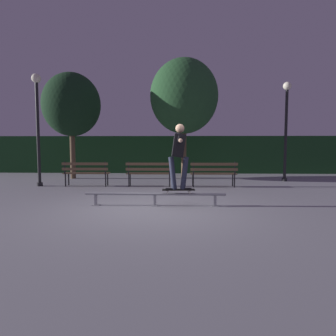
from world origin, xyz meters
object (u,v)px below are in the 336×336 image
object	(u,v)px
grind_rail	(155,196)
skateboard	(178,190)
park_bench_left_center	(149,171)
tree_behind_benches	(184,96)
park_bench_right_center	(214,172)
lamp_post_left	(37,115)
lamp_post_right	(286,119)
tree_far_left	(72,105)
park_bench_leftmost	(86,171)
skateboarder	(179,151)

from	to	relation	value
grind_rail	skateboard	distance (m)	0.59
park_bench_left_center	tree_behind_benches	bearing A→B (deg)	66.41
park_bench_left_center	park_bench_right_center	xyz separation A→B (m)	(2.22, 0.00, 0.00)
lamp_post_left	lamp_post_right	bearing A→B (deg)	10.86
grind_rail	tree_behind_benches	bearing A→B (deg)	82.77
lamp_post_left	skateboard	bearing A→B (deg)	-33.31
park_bench_left_center	park_bench_right_center	size ratio (longest dim) A/B	1.00
tree_behind_benches	tree_far_left	distance (m)	4.81
tree_far_left	lamp_post_left	bearing A→B (deg)	-98.46
park_bench_left_center	tree_far_left	size ratio (longest dim) A/B	0.36
grind_rail	lamp_post_left	world-z (taller)	lamp_post_left
skateboard	tree_far_left	distance (m)	7.74
park_bench_right_center	grind_rail	bearing A→B (deg)	-118.64
lamp_post_left	tree_far_left	bearing A→B (deg)	81.54
park_bench_leftmost	tree_far_left	xyz separation A→B (m)	(-1.32, 2.38, 2.60)
skateboard	tree_far_left	xyz separation A→B (m)	(-4.57, 5.61, 2.75)
skateboarder	grind_rail	bearing A→B (deg)	-179.98
skateboard	park_bench_left_center	world-z (taller)	park_bench_left_center
tree_behind_benches	lamp_post_right	xyz separation A→B (m)	(4.01, -1.05, -1.04)
skateboard	skateboarder	world-z (taller)	skateboarder
grind_rail	lamp_post_right	size ratio (longest dim) A/B	0.87
skateboard	lamp_post_left	world-z (taller)	lamp_post_left
park_bench_leftmost	lamp_post_left	xyz separation A→B (m)	(-1.67, 0.01, 1.94)
grind_rail	skateboarder	distance (m)	1.23
grind_rail	lamp_post_right	bearing A→B (deg)	46.24
park_bench_leftmost	park_bench_left_center	distance (m)	2.22
skateboard	tree_far_left	world-z (taller)	tree_far_left
skateboarder	tree_far_left	world-z (taller)	tree_far_left
lamp_post_right	grind_rail	bearing A→B (deg)	-133.76
park_bench_left_center	park_bench_right_center	bearing A→B (deg)	0.00
skateboarder	park_bench_leftmost	size ratio (longest dim) A/B	0.97
park_bench_right_center	tree_far_left	size ratio (longest dim) A/B	0.36
skateboarder	park_bench_left_center	world-z (taller)	skateboarder
park_bench_right_center	lamp_post_right	distance (m)	3.99
tree_behind_benches	lamp_post_right	bearing A→B (deg)	-14.75
skateboarder	park_bench_leftmost	bearing A→B (deg)	135.28
skateboard	park_bench_right_center	bearing A→B (deg)	69.67
park_bench_left_center	park_bench_right_center	world-z (taller)	same
park_bench_right_center	lamp_post_left	xyz separation A→B (m)	(-6.12, 0.01, 1.94)
lamp_post_left	park_bench_left_center	bearing A→B (deg)	-0.13
skateboard	park_bench_left_center	distance (m)	3.39
grind_rail	lamp_post_right	xyz separation A→B (m)	(4.77, 4.99, 2.24)
skateboard	skateboarder	xyz separation A→B (m)	(0.00, 0.00, 0.94)
lamp_post_left	skateboarder	bearing A→B (deg)	-33.29
park_bench_left_center	lamp_post_right	xyz separation A→B (m)	(5.24, 1.76, 1.94)
grind_rail	tree_far_left	world-z (taller)	tree_far_left
tree_behind_benches	lamp_post_right	world-z (taller)	tree_behind_benches
skateboarder	park_bench_left_center	xyz separation A→B (m)	(-1.03, 3.23, -0.79)
park_bench_left_center	skateboard	bearing A→B (deg)	-72.30
grind_rail	tree_behind_benches	xyz separation A→B (m)	(0.77, 6.04, 3.29)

